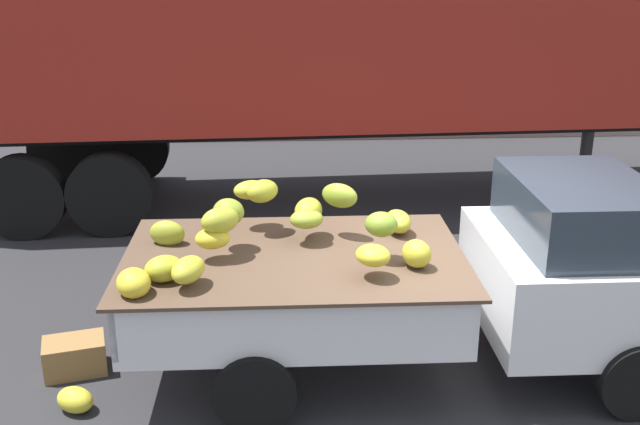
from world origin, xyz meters
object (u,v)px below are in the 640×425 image
object	(u,v)px
fallen_banana_bunch_near_tailgate	(75,400)
pickup_truck	(523,271)
produce_crate	(75,356)
semi_trailer	(370,23)

from	to	relation	value
fallen_banana_bunch_near_tailgate	pickup_truck	bearing A→B (deg)	8.17
pickup_truck	fallen_banana_bunch_near_tailgate	size ratio (longest dim) A/B	15.67
fallen_banana_bunch_near_tailgate	produce_crate	size ratio (longest dim) A/B	0.62
produce_crate	fallen_banana_bunch_near_tailgate	bearing A→B (deg)	-76.38
pickup_truck	produce_crate	bearing A→B (deg)	179.31
pickup_truck	fallen_banana_bunch_near_tailgate	distance (m)	3.87
pickup_truck	produce_crate	xyz separation A→B (m)	(-3.89, 0.07, -0.74)
semi_trailer	fallen_banana_bunch_near_tailgate	distance (m)	6.59
semi_trailer	produce_crate	bearing A→B (deg)	-125.94
pickup_truck	fallen_banana_bunch_near_tailgate	xyz separation A→B (m)	(-3.75, -0.54, -0.79)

